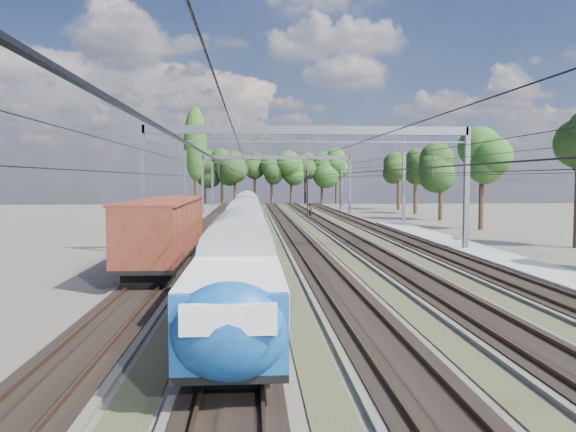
{
  "coord_description": "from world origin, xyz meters",
  "views": [
    {
      "loc": [
        -4.02,
        -9.55,
        5.23
      ],
      "look_at": [
        -1.57,
        27.72,
        2.8
      ],
      "focal_mm": 35.0,
      "sensor_mm": 36.0,
      "label": 1
    }
  ],
  "objects": [
    {
      "name": "emu_train",
      "position": [
        -4.5,
        29.97,
        2.31
      ],
      "size": [
        2.68,
        56.75,
        3.92
      ],
      "color": "black",
      "rests_on": "ground"
    },
    {
      "name": "freight_boxcar",
      "position": [
        -9.0,
        23.35,
        2.4
      ],
      "size": [
        3.16,
        15.25,
        3.93
      ],
      "color": "black",
      "rests_on": "ground"
    },
    {
      "name": "signal_far",
      "position": [
        9.77,
        76.81,
        3.7
      ],
      "size": [
        0.4,
        0.37,
        5.85
      ],
      "rotation": [
        0.0,
        0.0,
        0.23
      ],
      "color": "black",
      "rests_on": "ground"
    },
    {
      "name": "poplar",
      "position": [
        -14.5,
        98.0,
        11.89
      ],
      "size": [
        4.4,
        4.4,
        19.04
      ],
      "color": "black",
      "rests_on": "ground"
    },
    {
      "name": "catenary",
      "position": [
        0.33,
        52.69,
        6.4
      ],
      "size": [
        25.65,
        130.0,
        9.0
      ],
      "color": "slate",
      "rests_on": "ground"
    },
    {
      "name": "signal_near",
      "position": [
        3.4,
        64.04,
        4.11
      ],
      "size": [
        0.47,
        0.43,
        6.49
      ],
      "rotation": [
        0.0,
        0.0,
        -0.4
      ],
      "color": "black",
      "rests_on": "ground"
    },
    {
      "name": "track_bed",
      "position": [
        -0.0,
        45.0,
        0.1
      ],
      "size": [
        21.0,
        130.0,
        0.34
      ],
      "color": "#47423A",
      "rests_on": "ground"
    },
    {
      "name": "platform",
      "position": [
        12.0,
        20.0,
        0.15
      ],
      "size": [
        3.0,
        70.0,
        0.3
      ],
      "primitive_type": "cube",
      "color": "gray",
      "rests_on": "ground"
    },
    {
      "name": "tree_belt",
      "position": [
        5.04,
        95.82,
        7.99
      ],
      "size": [
        40.16,
        100.3,
        11.81
      ],
      "color": "black",
      "rests_on": "ground"
    },
    {
      "name": "worker",
      "position": [
        4.11,
        66.79,
        1.0
      ],
      "size": [
        0.68,
        0.84,
        2.0
      ],
      "primitive_type": "imported",
      "rotation": [
        0.0,
        0.0,
        1.25
      ],
      "color": "black",
      "rests_on": "ground"
    }
  ]
}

